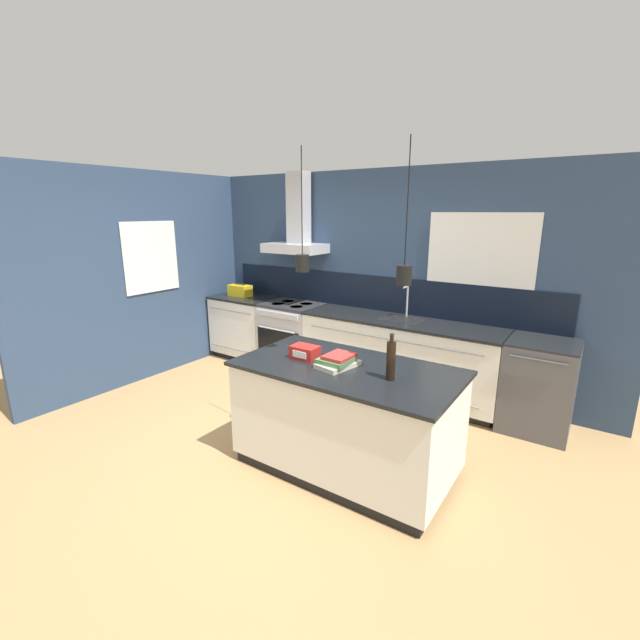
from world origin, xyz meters
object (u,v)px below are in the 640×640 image
at_px(oven_range, 292,336).
at_px(red_supply_box, 305,352).
at_px(book_stack, 338,361).
at_px(bottle_on_island, 391,360).
at_px(dishwasher, 538,386).
at_px(yellow_toolbox, 240,291).

relative_size(oven_range, red_supply_box, 4.02).
height_order(book_stack, red_supply_box, red_supply_box).
relative_size(oven_range, book_stack, 2.47).
bearing_deg(bottle_on_island, red_supply_box, 178.08).
height_order(oven_range, bottle_on_island, bottle_on_island).
relative_size(oven_range, dishwasher, 1.00).
bearing_deg(dishwasher, oven_range, -179.92).
distance_m(oven_range, book_stack, 2.48).
xyz_separation_m(bottle_on_island, red_supply_box, (-0.79, 0.03, -0.10)).
bearing_deg(book_stack, oven_range, 136.34).
xyz_separation_m(bottle_on_island, book_stack, (-0.46, 0.01, -0.10)).
bearing_deg(bottle_on_island, oven_range, 142.72).
distance_m(oven_range, dishwasher, 3.03).
bearing_deg(book_stack, dishwasher, 52.94).
distance_m(oven_range, bottle_on_island, 2.85).
height_order(dishwasher, bottle_on_island, bottle_on_island).
xyz_separation_m(oven_range, bottle_on_island, (2.22, -1.69, 0.61)).
relative_size(bottle_on_island, yellow_toolbox, 1.04).
relative_size(dishwasher, yellow_toolbox, 2.68).
distance_m(dishwasher, yellow_toolbox, 4.02).
distance_m(dishwasher, book_stack, 2.17).
bearing_deg(yellow_toolbox, book_stack, -31.82).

